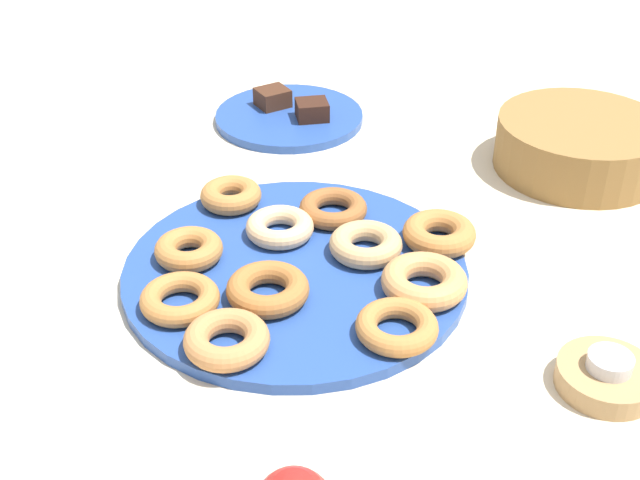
{
  "coord_description": "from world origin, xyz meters",
  "views": [
    {
      "loc": [
        0.76,
        -0.21,
        0.57
      ],
      "look_at": [
        0.0,
        0.03,
        0.04
      ],
      "focal_mm": 46.93,
      "sensor_mm": 36.0,
      "label": 1
    }
  ],
  "objects_px": {
    "brownie_far": "(312,110)",
    "donut_0": "(189,249)",
    "donut_10": "(227,340)",
    "donut_2": "(231,195)",
    "basket": "(580,145)",
    "donut_6": "(439,233)",
    "donut_9": "(268,289)",
    "donut_7": "(280,227)",
    "donut_3": "(397,327)",
    "cake_plate": "(289,117)",
    "donut_4": "(333,208)",
    "donut_1": "(424,281)",
    "tealight": "(610,362)",
    "brownie_near": "(273,98)",
    "donut_plate": "(295,271)",
    "candle_holder": "(606,377)",
    "donut_5": "(367,246)",
    "donut_8": "(180,299)"
  },
  "relations": [
    {
      "from": "donut_0",
      "to": "donut_3",
      "type": "relative_size",
      "value": 0.93
    },
    {
      "from": "donut_6",
      "to": "donut_0",
      "type": "bearing_deg",
      "value": -101.03
    },
    {
      "from": "cake_plate",
      "to": "tealight",
      "type": "relative_size",
      "value": 5.29
    },
    {
      "from": "candle_holder",
      "to": "donut_7",
      "type": "bearing_deg",
      "value": -144.72
    },
    {
      "from": "donut_2",
      "to": "basket",
      "type": "relative_size",
      "value": 0.34
    },
    {
      "from": "brownie_far",
      "to": "donut_0",
      "type": "bearing_deg",
      "value": -37.33
    },
    {
      "from": "brownie_near",
      "to": "brownie_far",
      "type": "height_order",
      "value": "same"
    },
    {
      "from": "donut_plate",
      "to": "donut_2",
      "type": "bearing_deg",
      "value": -165.68
    },
    {
      "from": "donut_0",
      "to": "donut_10",
      "type": "distance_m",
      "value": 0.17
    },
    {
      "from": "donut_7",
      "to": "donut_6",
      "type": "bearing_deg",
      "value": 67.56
    },
    {
      "from": "donut_1",
      "to": "donut_0",
      "type": "bearing_deg",
      "value": -120.97
    },
    {
      "from": "donut_1",
      "to": "tealight",
      "type": "xyz_separation_m",
      "value": [
        0.18,
        0.12,
        0.0
      ]
    },
    {
      "from": "brownie_near",
      "to": "donut_plate",
      "type": "bearing_deg",
      "value": -11.32
    },
    {
      "from": "donut_1",
      "to": "donut_7",
      "type": "xyz_separation_m",
      "value": [
        -0.16,
        -0.12,
        -0.0
      ]
    },
    {
      "from": "donut_10",
      "to": "candle_holder",
      "type": "distance_m",
      "value": 0.37
    },
    {
      "from": "donut_3",
      "to": "donut_10",
      "type": "distance_m",
      "value": 0.17
    },
    {
      "from": "donut_0",
      "to": "donut_4",
      "type": "relative_size",
      "value": 0.93
    },
    {
      "from": "candle_holder",
      "to": "donut_6",
      "type": "bearing_deg",
      "value": -166.99
    },
    {
      "from": "donut_7",
      "to": "donut_2",
      "type": "bearing_deg",
      "value": -155.68
    },
    {
      "from": "donut_plate",
      "to": "donut_10",
      "type": "bearing_deg",
      "value": -41.16
    },
    {
      "from": "donut_3",
      "to": "donut_6",
      "type": "bearing_deg",
      "value": 142.37
    },
    {
      "from": "donut_1",
      "to": "candle_holder",
      "type": "relative_size",
      "value": 0.98
    },
    {
      "from": "donut_6",
      "to": "donut_2",
      "type": "bearing_deg",
      "value": -127.01
    },
    {
      "from": "donut_0",
      "to": "candle_holder",
      "type": "relative_size",
      "value": 0.82
    },
    {
      "from": "tealight",
      "to": "donut_4",
      "type": "bearing_deg",
      "value": -155.63
    },
    {
      "from": "donut_7",
      "to": "donut_10",
      "type": "distance_m",
      "value": 0.22
    },
    {
      "from": "donut_1",
      "to": "donut_8",
      "type": "distance_m",
      "value": 0.27
    },
    {
      "from": "donut_3",
      "to": "donut_5",
      "type": "distance_m",
      "value": 0.15
    },
    {
      "from": "brownie_far",
      "to": "donut_4",
      "type": "bearing_deg",
      "value": -11.68
    },
    {
      "from": "donut_6",
      "to": "donut_3",
      "type": "bearing_deg",
      "value": -37.63
    },
    {
      "from": "donut_0",
      "to": "donut_3",
      "type": "xyz_separation_m",
      "value": [
        0.2,
        0.18,
        -0.0
      ]
    },
    {
      "from": "tealight",
      "to": "brownie_far",
      "type": "bearing_deg",
      "value": -170.91
    },
    {
      "from": "donut_9",
      "to": "tealight",
      "type": "distance_m",
      "value": 0.36
    },
    {
      "from": "donut_9",
      "to": "candle_holder",
      "type": "bearing_deg",
      "value": 52.59
    },
    {
      "from": "donut_9",
      "to": "cake_plate",
      "type": "bearing_deg",
      "value": 161.73
    },
    {
      "from": "donut_plate",
      "to": "donut_5",
      "type": "distance_m",
      "value": 0.09
    },
    {
      "from": "donut_3",
      "to": "donut_9",
      "type": "xyz_separation_m",
      "value": [
        -0.1,
        -0.11,
        0.0
      ]
    },
    {
      "from": "donut_1",
      "to": "candle_holder",
      "type": "height_order",
      "value": "donut_1"
    },
    {
      "from": "donut_2",
      "to": "donut_1",
      "type": "bearing_deg",
      "value": 33.1
    },
    {
      "from": "brownie_far",
      "to": "donut_9",
      "type": "bearing_deg",
      "value": -22.79
    },
    {
      "from": "donut_7",
      "to": "brownie_near",
      "type": "height_order",
      "value": "brownie_near"
    },
    {
      "from": "donut_3",
      "to": "donut_plate",
      "type": "bearing_deg",
      "value": -156.51
    },
    {
      "from": "donut_6",
      "to": "donut_8",
      "type": "xyz_separation_m",
      "value": [
        0.03,
        -0.32,
        -0.0
      ]
    },
    {
      "from": "donut_1",
      "to": "basket",
      "type": "xyz_separation_m",
      "value": [
        -0.22,
        0.33,
        0.01
      ]
    },
    {
      "from": "donut_0",
      "to": "donut_10",
      "type": "relative_size",
      "value": 0.91
    },
    {
      "from": "donut_1",
      "to": "donut_7",
      "type": "height_order",
      "value": "donut_1"
    },
    {
      "from": "donut_1",
      "to": "donut_6",
      "type": "bearing_deg",
      "value": 146.6
    },
    {
      "from": "donut_8",
      "to": "candle_holder",
      "type": "height_order",
      "value": "donut_8"
    },
    {
      "from": "tealight",
      "to": "donut_7",
      "type": "bearing_deg",
      "value": -144.72
    },
    {
      "from": "donut_0",
      "to": "donut_9",
      "type": "bearing_deg",
      "value": 33.77
    }
  ]
}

